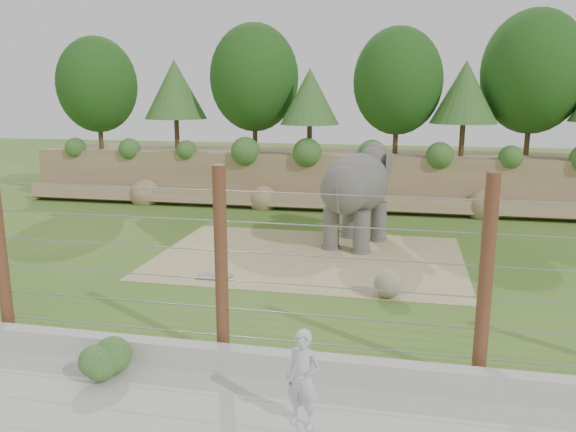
% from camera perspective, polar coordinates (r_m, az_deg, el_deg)
% --- Properties ---
extents(ground, '(90.00, 90.00, 0.00)m').
position_cam_1_polar(ground, '(15.98, -1.48, -7.13)').
color(ground, '#366019').
rests_on(ground, ground).
extents(back_embankment, '(30.00, 5.52, 8.77)m').
position_cam_1_polar(back_embankment, '(27.52, 5.83, 9.47)').
color(back_embankment, '#84694D').
rests_on(back_embankment, ground).
extents(dirt_patch, '(10.00, 7.00, 0.02)m').
position_cam_1_polar(dirt_patch, '(18.68, 2.13, -4.19)').
color(dirt_patch, tan).
rests_on(dirt_patch, ground).
extents(drain_grate, '(1.00, 0.60, 0.03)m').
position_cam_1_polar(drain_grate, '(16.78, -7.49, -6.14)').
color(drain_grate, '#262628').
rests_on(drain_grate, dirt_patch).
extents(elephant, '(2.89, 4.58, 3.44)m').
position_cam_1_polar(elephant, '(19.94, 6.93, 1.85)').
color(elephant, '#55524D').
rests_on(elephant, ground).
extents(stone_ball, '(0.75, 0.75, 0.75)m').
position_cam_1_polar(stone_ball, '(15.18, 10.10, -6.80)').
color(stone_ball, gray).
rests_on(stone_ball, dirt_patch).
extents(retaining_wall, '(26.00, 0.35, 0.50)m').
position_cam_1_polar(retaining_wall, '(11.45, -7.39, -14.10)').
color(retaining_wall, '#AFAEA4').
rests_on(retaining_wall, ground).
extents(walkway, '(26.00, 4.00, 0.01)m').
position_cam_1_polar(walkway, '(9.96, -11.34, -20.27)').
color(walkway, '#AFAEA4').
rests_on(walkway, ground).
extents(barrier_fence, '(20.26, 0.26, 4.00)m').
position_cam_1_polar(barrier_fence, '(11.24, -6.80, -4.98)').
color(barrier_fence, '#512A17').
rests_on(barrier_fence, ground).
extents(walkway_shrub, '(0.78, 0.78, 0.78)m').
position_cam_1_polar(walkway_shrub, '(11.46, -17.92, -13.78)').
color(walkway_shrub, '#285723').
rests_on(walkway_shrub, walkway).
extents(zookeeper, '(0.69, 0.56, 1.65)m').
position_cam_1_polar(zookeeper, '(9.41, 1.53, -16.22)').
color(zookeeper, '#AFB4B9').
rests_on(zookeeper, walkway).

